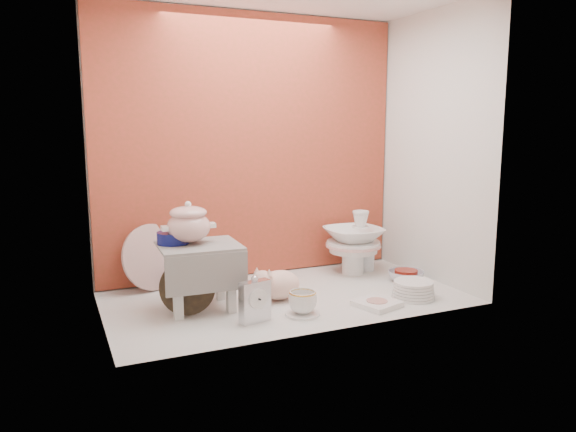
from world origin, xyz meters
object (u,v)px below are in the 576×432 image
Objects in this scene: soup_tureen at (189,222)px; plush_pig at (279,284)px; crystal_bowl at (406,276)px; porcelain_tower at (353,242)px; gold_rim_teacup at (303,302)px; dinner_plate_stack at (413,289)px; floral_platter at (152,257)px; step_stool at (200,277)px; mantel_clock at (255,299)px; blue_white_vase at (191,266)px.

soup_tureen is 0.56m from plush_pig.
soup_tureen is 1.23× the size of crystal_bowl.
gold_rim_teacup is at bearing -137.55° from porcelain_tower.
crystal_bowl is at bearing -2.51° from soup_tureen.
soup_tureen is at bearing 178.76° from plush_pig.
porcelain_tower is (0.60, 0.29, 0.11)m from plush_pig.
floral_platter is at bearing 149.72° from dinner_plate_stack.
step_stool is 0.33m from mantel_clock.
crystal_bowl is (1.22, -0.05, -0.39)m from soup_tureen.
floral_platter is at bearing 106.08° from soup_tureen.
porcelain_tower reaches higher than crystal_bowl.
soup_tureen is at bearing 144.94° from gold_rim_teacup.
mantel_clock is (0.33, -0.69, -0.07)m from floral_platter.
blue_white_vase is at bearing 75.57° from soup_tureen.
step_stool is at bearing -70.40° from floral_platter.
dinner_plate_stack is at bearing 0.39° from gold_rim_teacup.
step_stool is 1.88× the size of crystal_bowl.
floral_platter is at bearing 102.00° from mantel_clock.
plush_pig is at bearing -154.42° from porcelain_tower.
porcelain_tower is (-0.04, 0.53, 0.14)m from dinner_plate_stack.
crystal_bowl is at bearing -55.85° from porcelain_tower.
step_stool reaches higher than plush_pig.
plush_pig is (0.22, 0.24, -0.02)m from mantel_clock.
step_stool is 1.57× the size of blue_white_vase.
crystal_bowl is at bearing 1.38° from step_stool.
soup_tureen is at bearing -168.01° from porcelain_tower.
mantel_clock is (0.22, -0.31, -0.32)m from soup_tureen.
porcelain_tower is at bearing 16.61° from step_stool.
floral_platter is (-0.15, 0.42, 0.02)m from step_stool.
floral_platter is 1.50× the size of blue_white_vase.
gold_rim_teacup reaches higher than dinner_plate_stack.
crystal_bowl is at bearing 61.28° from dinner_plate_stack.
soup_tureen is 0.65m from gold_rim_teacup.
step_stool is at bearing -41.96° from soup_tureen.
dinner_plate_stack is 0.55m from porcelain_tower.
crystal_bowl is (1.00, 0.26, -0.07)m from mantel_clock.
step_stool is 0.27m from soup_tureen.
step_stool is at bearing -97.29° from blue_white_vase.
blue_white_vase is at bearing 161.31° from crystal_bowl.
mantel_clock is 0.76× the size of plush_pig.
mantel_clock is at bearing -147.12° from porcelain_tower.
gold_rim_teacup is at bearing -179.61° from dinner_plate_stack.
plush_pig is at bearing 34.55° from mantel_clock.
gold_rim_teacup is (0.01, -0.25, -0.02)m from plush_pig.
step_stool reaches higher than gold_rim_teacup.
soup_tureen is 1.12× the size of dinner_plate_stack.
floral_platter is at bearing 128.71° from gold_rim_teacup.
floral_platter is 1.41m from crystal_bowl.
gold_rim_teacup is 0.63m from dinner_plate_stack.
step_stool reaches higher than dinner_plate_stack.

